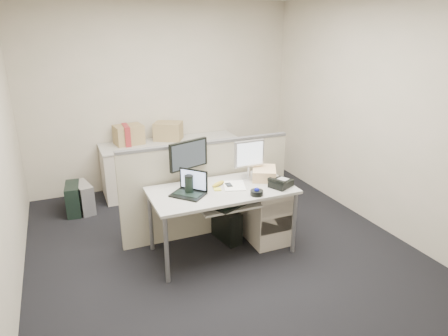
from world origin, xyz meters
name	(u,v)px	position (x,y,z in m)	size (l,w,h in m)	color
floor	(222,251)	(0.00, 0.00, -0.01)	(4.00, 4.50, 0.01)	black
wall_back	(163,96)	(0.00, 2.25, 1.35)	(4.00, 0.02, 2.70)	#B2AC94
wall_front	(395,234)	(0.00, -2.25, 1.35)	(4.00, 0.02, 2.70)	#B2AC94
wall_right	(379,115)	(2.00, 0.00, 1.35)	(0.02, 4.50, 2.70)	#B2AC94
desk	(222,195)	(0.00, 0.00, 0.66)	(1.50, 0.75, 0.73)	#B7B6AD
keyboard_tray	(229,205)	(0.00, -0.18, 0.62)	(0.62, 0.32, 0.02)	#B7B6AD
drawer_pedestal	(265,213)	(0.55, 0.05, 0.33)	(0.40, 0.55, 0.65)	beige
cubicle_partition	(207,190)	(0.00, 0.45, 0.55)	(2.00, 0.06, 1.10)	#A59F85
back_counter	(172,166)	(0.00, 1.93, 0.36)	(2.00, 0.60, 0.72)	beige
monitor_main	(189,162)	(-0.25, 0.32, 0.96)	(0.47, 0.18, 0.47)	black
monitor_small	(249,160)	(0.40, 0.18, 0.94)	(0.35, 0.17, 0.43)	#B7B7BC
laptop	(188,184)	(-0.38, -0.02, 0.85)	(0.32, 0.24, 0.24)	black
trackball	(257,193)	(0.26, -0.28, 0.76)	(0.13, 0.13, 0.05)	black
desk_phone	(281,183)	(0.60, -0.18, 0.77)	(0.22, 0.18, 0.07)	black
paper_stack	(234,186)	(0.15, 0.02, 0.74)	(0.22, 0.28, 0.01)	white
sticky_pad	(217,189)	(-0.05, 0.00, 0.74)	(0.07, 0.07, 0.01)	yellow
travel_mug	(189,185)	(-0.35, 0.02, 0.82)	(0.09, 0.09, 0.18)	black
banana	(218,184)	(0.00, 0.10, 0.75)	(0.20, 0.05, 0.04)	gold
cellphone	(229,185)	(0.10, 0.05, 0.74)	(0.06, 0.11, 0.02)	black
manila_folders	(264,173)	(0.55, 0.10, 0.79)	(0.25, 0.32, 0.12)	beige
keyboard	(235,204)	(0.05, -0.22, 0.64)	(0.44, 0.16, 0.02)	black
pc_tower_desk	(227,225)	(0.14, 0.20, 0.19)	(0.16, 0.41, 0.38)	black
pc_tower_spare_dark	(74,199)	(-1.43, 1.63, 0.20)	(0.17, 0.43, 0.40)	black
pc_tower_spare_silver	(84,197)	(-1.30, 1.63, 0.19)	(0.17, 0.42, 0.39)	#B7B7BC
cardboard_box_left	(129,135)	(-0.58, 2.05, 0.87)	(0.39, 0.29, 0.29)	#9D8556
cardboard_box_right	(168,132)	(0.00, 2.05, 0.86)	(0.39, 0.30, 0.28)	#9D8556
red_binder	(126,136)	(-0.62, 2.03, 0.87)	(0.08, 0.32, 0.30)	maroon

